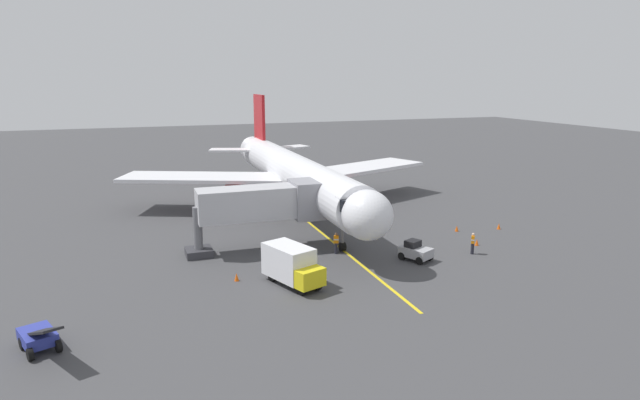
{
  "coord_description": "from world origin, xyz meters",
  "views": [
    {
      "loc": [
        15.87,
        50.76,
        13.5
      ],
      "look_at": [
        -0.03,
        7.34,
        3.0
      ],
      "focal_mm": 30.16,
      "sensor_mm": 36.0,
      "label": 1
    }
  ],
  "objects_px": {
    "jet_bridge": "(269,203)",
    "safety_cone_nose_left": "(477,242)",
    "safety_cone_wing_starboard": "(237,277)",
    "belt_loader_starboard_side": "(39,337)",
    "safety_cone_nose_right": "(457,228)",
    "ground_crew_loader": "(367,192)",
    "ground_crew_wing_walker": "(336,243)",
    "airplane": "(294,173)",
    "ground_crew_marshaller": "(473,243)",
    "safety_cone_wing_port": "(499,226)",
    "tug_portside": "(415,251)",
    "box_truck_near_nose": "(292,265)"
  },
  "relations": [
    {
      "from": "ground_crew_marshaller",
      "to": "safety_cone_nose_left",
      "type": "relative_size",
      "value": 3.11
    },
    {
      "from": "ground_crew_wing_walker",
      "to": "safety_cone_wing_starboard",
      "type": "relative_size",
      "value": 3.11
    },
    {
      "from": "airplane",
      "to": "tug_portside",
      "type": "distance_m",
      "value": 18.48
    },
    {
      "from": "airplane",
      "to": "ground_crew_marshaller",
      "type": "relative_size",
      "value": 23.54
    },
    {
      "from": "ground_crew_wing_walker",
      "to": "belt_loader_starboard_side",
      "type": "height_order",
      "value": "belt_loader_starboard_side"
    },
    {
      "from": "jet_bridge",
      "to": "ground_crew_wing_walker",
      "type": "relative_size",
      "value": 6.68
    },
    {
      "from": "airplane",
      "to": "safety_cone_nose_right",
      "type": "distance_m",
      "value": 17.18
    },
    {
      "from": "jet_bridge",
      "to": "ground_crew_wing_walker",
      "type": "height_order",
      "value": "jet_bridge"
    },
    {
      "from": "safety_cone_nose_left",
      "to": "box_truck_near_nose",
      "type": "bearing_deg",
      "value": 10.11
    },
    {
      "from": "ground_crew_loader",
      "to": "jet_bridge",
      "type": "bearing_deg",
      "value": 42.32
    },
    {
      "from": "airplane",
      "to": "belt_loader_starboard_side",
      "type": "distance_m",
      "value": 31.46
    },
    {
      "from": "ground_crew_marshaller",
      "to": "safety_cone_wing_port",
      "type": "xyz_separation_m",
      "value": [
        -6.58,
        -5.16,
        -0.61
      ]
    },
    {
      "from": "jet_bridge",
      "to": "safety_cone_nose_left",
      "type": "height_order",
      "value": "jet_bridge"
    },
    {
      "from": "ground_crew_loader",
      "to": "belt_loader_starboard_side",
      "type": "distance_m",
      "value": 39.82
    },
    {
      "from": "ground_crew_wing_walker",
      "to": "safety_cone_nose_left",
      "type": "distance_m",
      "value": 11.9
    },
    {
      "from": "belt_loader_starboard_side",
      "to": "safety_cone_nose_right",
      "type": "height_order",
      "value": "belt_loader_starboard_side"
    },
    {
      "from": "ground_crew_loader",
      "to": "tug_portside",
      "type": "xyz_separation_m",
      "value": [
        5.35,
        20.22,
        -0.18
      ]
    },
    {
      "from": "safety_cone_nose_right",
      "to": "belt_loader_starboard_side",
      "type": "bearing_deg",
      "value": 19.07
    },
    {
      "from": "tug_portside",
      "to": "safety_cone_wing_starboard",
      "type": "bearing_deg",
      "value": -1.67
    },
    {
      "from": "box_truck_near_nose",
      "to": "safety_cone_wing_port",
      "type": "distance_m",
      "value": 22.73
    },
    {
      "from": "ground_crew_wing_walker",
      "to": "safety_cone_nose_left",
      "type": "bearing_deg",
      "value": 170.15
    },
    {
      "from": "safety_cone_wing_port",
      "to": "box_truck_near_nose",
      "type": "bearing_deg",
      "value": 16.5
    },
    {
      "from": "ground_crew_loader",
      "to": "box_truck_near_nose",
      "type": "height_order",
      "value": "box_truck_near_nose"
    },
    {
      "from": "jet_bridge",
      "to": "safety_cone_wing_port",
      "type": "xyz_separation_m",
      "value": [
        -21.2,
        1.66,
        -3.49
      ]
    },
    {
      "from": "ground_crew_loader",
      "to": "tug_portside",
      "type": "relative_size",
      "value": 0.63
    },
    {
      "from": "airplane",
      "to": "belt_loader_starboard_side",
      "type": "xyz_separation_m",
      "value": [
        20.84,
        23.34,
        -3.29
      ]
    },
    {
      "from": "airplane",
      "to": "safety_cone_nose_left",
      "type": "xyz_separation_m",
      "value": [
        -10.72,
        16.28,
        -3.73
      ]
    },
    {
      "from": "belt_loader_starboard_side",
      "to": "ground_crew_loader",
      "type": "bearing_deg",
      "value": -139.54
    },
    {
      "from": "ground_crew_loader",
      "to": "belt_loader_starboard_side",
      "type": "xyz_separation_m",
      "value": [
        30.3,
        25.84,
        -0.17
      ]
    },
    {
      "from": "ground_crew_wing_walker",
      "to": "ground_crew_loader",
      "type": "distance_m",
      "value": 19.74
    },
    {
      "from": "ground_crew_loader",
      "to": "safety_cone_wing_port",
      "type": "relative_size",
      "value": 3.11
    },
    {
      "from": "safety_cone_wing_starboard",
      "to": "jet_bridge",
      "type": "bearing_deg",
      "value": -122.77
    },
    {
      "from": "jet_bridge",
      "to": "ground_crew_wing_walker",
      "type": "distance_m",
      "value": 6.22
    },
    {
      "from": "airplane",
      "to": "safety_cone_nose_left",
      "type": "distance_m",
      "value": 19.85
    },
    {
      "from": "ground_crew_wing_walker",
      "to": "safety_cone_wing_starboard",
      "type": "distance_m",
      "value": 9.09
    },
    {
      "from": "ground_crew_marshaller",
      "to": "safety_cone_wing_starboard",
      "type": "distance_m",
      "value": 18.59
    },
    {
      "from": "ground_crew_marshaller",
      "to": "safety_cone_nose_left",
      "type": "xyz_separation_m",
      "value": [
        -1.68,
        -1.72,
        -0.61
      ]
    },
    {
      "from": "airplane",
      "to": "ground_crew_marshaller",
      "type": "xyz_separation_m",
      "value": [
        -9.04,
        18.0,
        -3.12
      ]
    },
    {
      "from": "airplane",
      "to": "safety_cone_wing_port",
      "type": "distance_m",
      "value": 20.57
    },
    {
      "from": "safety_cone_wing_starboard",
      "to": "belt_loader_starboard_side",
      "type": "bearing_deg",
      "value": 28.0
    },
    {
      "from": "ground_crew_wing_walker",
      "to": "box_truck_near_nose",
      "type": "distance_m",
      "value": 7.23
    },
    {
      "from": "ground_crew_marshaller",
      "to": "belt_loader_starboard_side",
      "type": "height_order",
      "value": "belt_loader_starboard_side"
    },
    {
      "from": "tug_portside",
      "to": "safety_cone_wing_starboard",
      "type": "relative_size",
      "value": 4.96
    },
    {
      "from": "safety_cone_nose_right",
      "to": "airplane",
      "type": "bearing_deg",
      "value": -46.29
    },
    {
      "from": "tug_portside",
      "to": "ground_crew_loader",
      "type": "bearing_deg",
      "value": -104.83
    },
    {
      "from": "ground_crew_marshaller",
      "to": "belt_loader_starboard_side",
      "type": "distance_m",
      "value": 30.36
    },
    {
      "from": "jet_bridge",
      "to": "safety_cone_wing_starboard",
      "type": "xyz_separation_m",
      "value": [
        3.95,
        6.14,
        -3.49
      ]
    },
    {
      "from": "airplane",
      "to": "ground_crew_loader",
      "type": "xyz_separation_m",
      "value": [
        -9.46,
        -2.51,
        -3.12
      ]
    },
    {
      "from": "airplane",
      "to": "safety_cone_wing_port",
      "type": "xyz_separation_m",
      "value": [
        -15.63,
        12.84,
        -3.73
      ]
    },
    {
      "from": "safety_cone_wing_port",
      "to": "safety_cone_nose_right",
      "type": "bearing_deg",
      "value": -10.03
    }
  ]
}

